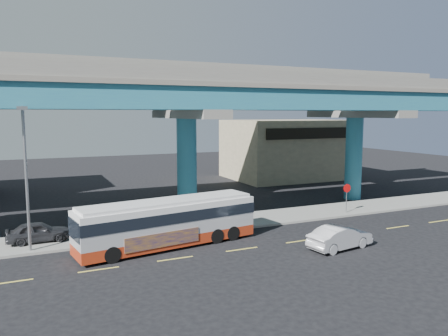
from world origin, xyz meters
name	(u,v)px	position (x,y,z in m)	size (l,w,h in m)	color
ground	(239,248)	(0.00, 0.00, 0.00)	(120.00, 120.00, 0.00)	black
sidewalk	(204,225)	(0.00, 5.50, 0.07)	(70.00, 4.00, 0.15)	gray
lane_markings	(242,249)	(0.00, -0.30, 0.01)	(58.00, 0.12, 0.01)	#D8C64C
viaduct	(186,95)	(0.00, 9.11, 9.14)	(52.00, 12.40, 11.70)	#236287
building_beige	(288,149)	(18.00, 22.98, 3.51)	(14.00, 10.23, 7.00)	tan
transit_bus	(169,221)	(-3.64, 2.00, 1.52)	(11.00, 3.96, 2.77)	#9E2C13
sedan	(340,237)	(5.22, -2.51, 0.68)	(4.26, 2.02, 1.35)	#B9B8BE
parked_car	(38,232)	(-10.60, 5.61, 0.76)	(3.62, 1.54, 1.22)	#2E2E33
street_lamp	(25,158)	(-11.07, 3.43, 5.41)	(0.50, 2.63, 8.14)	gray
stop_sign	(347,192)	(11.27, 4.18, 1.75)	(0.68, 0.09, 2.25)	gray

